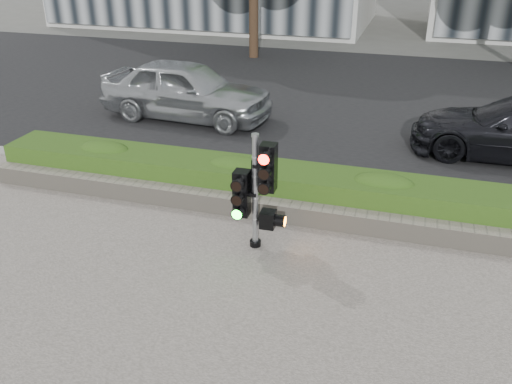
% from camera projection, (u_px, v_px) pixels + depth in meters
% --- Properties ---
extents(ground, '(120.00, 120.00, 0.00)m').
position_uv_depth(ground, '(260.00, 283.00, 7.91)').
color(ground, '#51514C').
rests_on(ground, ground).
extents(road, '(60.00, 13.00, 0.02)m').
position_uv_depth(road, '(352.00, 97.00, 16.51)').
color(road, black).
rests_on(road, ground).
extents(curb, '(60.00, 0.25, 0.12)m').
position_uv_depth(curb, '(305.00, 189.00, 10.59)').
color(curb, gray).
rests_on(curb, ground).
extents(stone_wall, '(12.00, 0.32, 0.34)m').
position_uv_depth(stone_wall, '(290.00, 212.00, 9.46)').
color(stone_wall, gray).
rests_on(stone_wall, sidewalk).
extents(hedge, '(12.00, 1.00, 0.68)m').
position_uv_depth(hedge, '(299.00, 188.00, 9.94)').
color(hedge, '#538127').
rests_on(hedge, sidewalk).
extents(traffic_signal, '(0.66, 0.48, 1.92)m').
position_uv_depth(traffic_signal, '(257.00, 186.00, 8.34)').
color(traffic_signal, black).
rests_on(traffic_signal, sidewalk).
extents(car_silver, '(4.70, 2.18, 1.56)m').
position_uv_depth(car_silver, '(186.00, 90.00, 14.32)').
color(car_silver, '#B1B5B9').
rests_on(car_silver, road).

